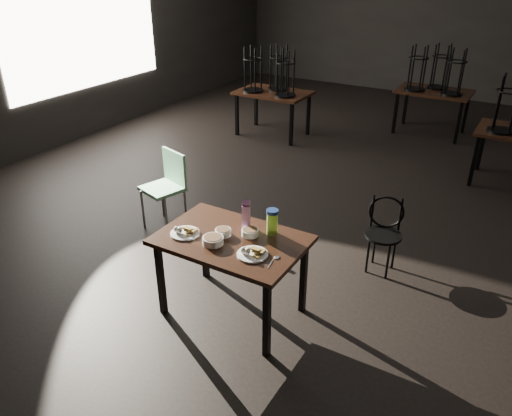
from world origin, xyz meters
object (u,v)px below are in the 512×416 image
Objects in this scene: juice_carton at (246,215)px; school_chair at (167,182)px; main_table at (231,246)px; water_bottle at (272,222)px; bentwood_chair at (384,228)px.

school_chair is (-1.52, 0.77, -0.35)m from juice_carton.
school_chair is at bearing 146.96° from main_table.
main_table is at bearing -16.58° from school_chair.
main_table is at bearing -94.17° from juice_carton.
water_bottle reaches higher than main_table.
juice_carton is at bearing -174.33° from water_bottle.
juice_carton is 0.24m from water_bottle.
school_chair is (-2.40, -0.36, 0.08)m from bentwood_chair.
bentwood_chair is (0.88, 1.13, -0.43)m from juice_carton.
main_table is 0.39m from water_bottle.
juice_carton is at bearing -142.44° from bentwood_chair.
main_table is 1.60× the size of bentwood_chair.
water_bottle is (0.24, 0.02, -0.01)m from juice_carton.
juice_carton is at bearing 85.83° from main_table.
water_bottle is at bearing 42.90° from main_table.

